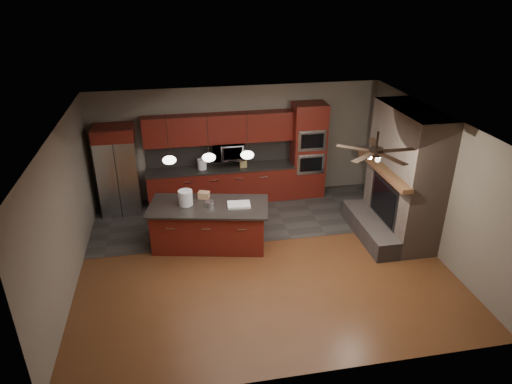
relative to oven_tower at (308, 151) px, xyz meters
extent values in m
plane|color=brown|center=(-1.70, -2.69, -1.19)|extent=(7.00, 7.00, 0.00)
cube|color=white|center=(-1.70, -2.69, 1.61)|extent=(7.00, 6.00, 0.02)
cube|color=#70675A|center=(-1.70, 0.31, 0.21)|extent=(7.00, 0.02, 2.80)
cube|color=#70675A|center=(1.80, -2.69, 0.21)|extent=(0.02, 6.00, 2.80)
cube|color=#70675A|center=(-5.20, -2.69, 0.21)|extent=(0.02, 6.00, 2.80)
cube|color=#353330|center=(-1.70, -0.89, -1.19)|extent=(7.00, 2.40, 0.01)
cube|color=#786356|center=(1.40, -2.29, 0.21)|extent=(0.80, 2.00, 2.80)
cube|color=#4D433F|center=(0.75, -2.29, -0.99)|extent=(0.50, 2.00, 0.40)
cube|color=#2D2D30|center=(1.02, -2.29, -0.37)|extent=(0.05, 1.20, 0.95)
cube|color=black|center=(1.00, -2.29, -0.37)|extent=(0.02, 1.00, 0.75)
cube|color=brown|center=(0.90, -2.29, 0.36)|extent=(0.22, 2.10, 0.10)
cube|color=#611411|center=(-2.18, 0.01, -0.76)|extent=(3.55, 0.60, 0.86)
cube|color=black|center=(-2.18, 0.01, -0.31)|extent=(3.59, 0.64, 0.04)
cube|color=black|center=(-2.18, 0.29, 0.01)|extent=(3.55, 0.03, 0.60)
cube|color=#611411|center=(-2.18, 0.13, 0.66)|extent=(3.55, 0.35, 0.70)
cube|color=#611411|center=(0.00, 0.01, 0.00)|extent=(0.80, 0.60, 2.38)
cube|color=silver|center=(0.00, -0.30, -0.24)|extent=(0.70, 0.03, 0.52)
cube|color=black|center=(0.00, -0.32, -0.24)|extent=(0.55, 0.02, 0.35)
cube|color=silver|center=(0.00, -0.30, 0.36)|extent=(0.70, 0.03, 0.52)
cube|color=black|center=(0.00, -0.32, 0.36)|extent=(0.55, 0.02, 0.35)
imported|color=silver|center=(-1.98, 0.06, 0.11)|extent=(0.73, 0.41, 0.50)
cube|color=silver|center=(-4.56, -0.07, -0.29)|extent=(0.90, 0.72, 1.80)
cube|color=#2D2D30|center=(-4.56, -0.44, -0.29)|extent=(0.02, 0.02, 1.78)
cube|color=silver|center=(-4.66, -0.45, -0.24)|extent=(0.03, 0.03, 0.90)
cube|color=silver|center=(-4.46, -0.45, -0.24)|extent=(0.03, 0.03, 0.90)
cube|color=#611411|center=(-4.56, -0.08, 0.76)|extent=(0.90, 0.72, 0.30)
cube|color=#611411|center=(-2.66, -1.98, -0.75)|extent=(2.40, 1.39, 0.88)
cube|color=black|center=(-2.66, -1.98, -0.29)|extent=(2.58, 1.56, 0.04)
cylinder|color=silver|center=(-3.10, -1.86, -0.12)|extent=(0.38, 0.38, 0.31)
cylinder|color=silver|center=(-2.62, -2.03, -0.22)|extent=(0.23, 0.23, 0.11)
cube|color=white|center=(-2.05, -2.10, -0.25)|extent=(0.48, 0.35, 0.05)
cube|color=tan|center=(-2.72, -1.63, -0.20)|extent=(0.27, 0.23, 0.14)
cylinder|color=white|center=(-2.62, 0.01, -0.17)|extent=(0.26, 0.26, 0.25)
cube|color=#A38B54|center=(-1.63, -0.04, -0.20)|extent=(0.17, 0.13, 0.18)
cylinder|color=black|center=(-3.35, -1.99, 1.22)|extent=(0.01, 0.01, 0.78)
ellipsoid|color=white|center=(-3.35, -1.99, 0.77)|extent=(0.26, 0.26, 0.16)
cylinder|color=black|center=(-2.60, -1.99, 1.22)|extent=(0.01, 0.01, 0.78)
ellipsoid|color=white|center=(-2.60, -1.99, 0.77)|extent=(0.26, 0.26, 0.16)
cylinder|color=black|center=(-1.85, -1.99, 1.22)|extent=(0.01, 0.01, 0.78)
ellipsoid|color=white|center=(-1.85, -1.99, 0.77)|extent=(0.26, 0.26, 0.16)
cylinder|color=black|center=(0.10, -3.49, 1.46)|extent=(0.04, 0.04, 0.30)
cylinder|color=black|center=(0.10, -3.49, 1.26)|extent=(0.24, 0.24, 0.12)
cube|color=#332014|center=(0.48, -3.49, 1.26)|extent=(0.60, 0.12, 0.01)
cube|color=#332014|center=(0.22, -3.13, 1.26)|extent=(0.30, 0.61, 0.01)
cube|color=#332014|center=(-0.21, -3.27, 1.26)|extent=(0.56, 0.45, 0.01)
cube|color=#332014|center=(-0.21, -3.72, 1.26)|extent=(0.56, 0.45, 0.01)
cube|color=#332014|center=(0.22, -3.85, 1.26)|extent=(0.30, 0.61, 0.01)
camera|label=1|loc=(-3.20, -10.21, 3.96)|focal=32.00mm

